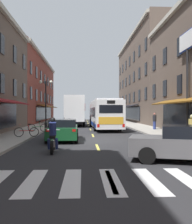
{
  "coord_description": "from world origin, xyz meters",
  "views": [
    {
      "loc": [
        -0.79,
        -17.1,
        1.99
      ],
      "look_at": [
        0.53,
        8.46,
        1.84
      ],
      "focal_mm": 40.49,
      "sensor_mm": 36.0,
      "label": 1
    }
  ],
  "objects_px": {
    "motorcycle_rider": "(53,137)",
    "box_truck": "(75,111)",
    "transit_bus": "(104,114)",
    "pedestrian_mid": "(192,129)",
    "sedan_far": "(78,119)",
    "street_lamp_twin": "(46,102)",
    "billboard_sign": "(187,56)",
    "pedestrian_near": "(154,121)",
    "bicycle_mid": "(27,132)",
    "sedan_mid": "(192,143)",
    "bicycle_near": "(38,127)",
    "sedan_near": "(63,130)"
  },
  "relations": [
    {
      "from": "motorcycle_rider",
      "to": "sedan_mid",
      "type": "bearing_deg",
      "value": -25.06
    },
    {
      "from": "billboard_sign",
      "to": "sedan_far",
      "type": "xyz_separation_m",
      "value": [
        -8.63,
        22.69,
        -5.43
      ]
    },
    {
      "from": "bicycle_near",
      "to": "bicycle_mid",
      "type": "xyz_separation_m",
      "value": [
        -0.0,
        -4.46,
        0.0
      ]
    },
    {
      "from": "sedan_mid",
      "to": "sedan_far",
      "type": "xyz_separation_m",
      "value": [
        -5.0,
        31.72,
        -0.04
      ]
    },
    {
      "from": "transit_bus",
      "to": "pedestrian_mid",
      "type": "height_order",
      "value": "transit_bus"
    },
    {
      "from": "motorcycle_rider",
      "to": "billboard_sign",
      "type": "bearing_deg",
      "value": 34.53
    },
    {
      "from": "billboard_sign",
      "to": "pedestrian_near",
      "type": "distance_m",
      "value": 7.97
    },
    {
      "from": "box_truck",
      "to": "sedan_mid",
      "type": "bearing_deg",
      "value": -77.32
    },
    {
      "from": "sedan_mid",
      "to": "bicycle_near",
      "type": "distance_m",
      "value": 15.31
    },
    {
      "from": "bicycle_near",
      "to": "street_lamp_twin",
      "type": "xyz_separation_m",
      "value": [
        0.08,
        4.23,
        2.42
      ]
    },
    {
      "from": "box_truck",
      "to": "pedestrian_near",
      "type": "distance_m",
      "value": 11.34
    },
    {
      "from": "sedan_near",
      "to": "sedan_far",
      "type": "xyz_separation_m",
      "value": [
        0.53,
        24.39,
        -0.04
      ]
    },
    {
      "from": "bicycle_mid",
      "to": "pedestrian_mid",
      "type": "height_order",
      "value": "pedestrian_mid"
    },
    {
      "from": "street_lamp_twin",
      "to": "transit_bus",
      "type": "bearing_deg",
      "value": 6.31
    },
    {
      "from": "transit_bus",
      "to": "sedan_far",
      "type": "xyz_separation_m",
      "value": [
        -3.08,
        13.87,
        -0.94
      ]
    },
    {
      "from": "pedestrian_near",
      "to": "transit_bus",
      "type": "bearing_deg",
      "value": -14.37
    },
    {
      "from": "sedan_far",
      "to": "bicycle_mid",
      "type": "relative_size",
      "value": 2.56
    },
    {
      "from": "bicycle_near",
      "to": "motorcycle_rider",
      "type": "bearing_deg",
      "value": -76.17
    },
    {
      "from": "motorcycle_rider",
      "to": "bicycle_mid",
      "type": "distance_m",
      "value": 6.36
    },
    {
      "from": "sedan_far",
      "to": "pedestrian_mid",
      "type": "height_order",
      "value": "pedestrian_mid"
    },
    {
      "from": "pedestrian_near",
      "to": "street_lamp_twin",
      "type": "relative_size",
      "value": 0.32
    },
    {
      "from": "sedan_far",
      "to": "billboard_sign",
      "type": "bearing_deg",
      "value": -69.17
    },
    {
      "from": "sedan_far",
      "to": "bicycle_mid",
      "type": "height_order",
      "value": "sedan_far"
    },
    {
      "from": "bicycle_mid",
      "to": "pedestrian_mid",
      "type": "xyz_separation_m",
      "value": [
        9.8,
        -4.82,
        0.47
      ]
    },
    {
      "from": "transit_bus",
      "to": "box_truck",
      "type": "distance_m",
      "value": 6.12
    },
    {
      "from": "bicycle_near",
      "to": "pedestrian_mid",
      "type": "bearing_deg",
      "value": -43.45
    },
    {
      "from": "motorcycle_rider",
      "to": "street_lamp_twin",
      "type": "height_order",
      "value": "street_lamp_twin"
    },
    {
      "from": "pedestrian_near",
      "to": "sedan_near",
      "type": "bearing_deg",
      "value": 58.2
    },
    {
      "from": "sedan_near",
      "to": "street_lamp_twin",
      "type": "distance_m",
      "value": 10.4
    },
    {
      "from": "sedan_far",
      "to": "motorcycle_rider",
      "type": "xyz_separation_m",
      "value": [
        -0.65,
        -29.08,
        0.03
      ]
    },
    {
      "from": "street_lamp_twin",
      "to": "pedestrian_mid",
      "type": "bearing_deg",
      "value": -54.29
    },
    {
      "from": "billboard_sign",
      "to": "sedan_mid",
      "type": "bearing_deg",
      "value": -111.9
    },
    {
      "from": "sedan_mid",
      "to": "motorcycle_rider",
      "type": "bearing_deg",
      "value": 154.94
    },
    {
      "from": "pedestrian_near",
      "to": "street_lamp_twin",
      "type": "bearing_deg",
      "value": 4.82
    },
    {
      "from": "sedan_mid",
      "to": "bicycle_near",
      "type": "bearing_deg",
      "value": 122.34
    },
    {
      "from": "bicycle_near",
      "to": "pedestrian_near",
      "type": "distance_m",
      "value": 11.28
    },
    {
      "from": "sedan_far",
      "to": "street_lamp_twin",
      "type": "bearing_deg",
      "value": -102.03
    },
    {
      "from": "motorcycle_rider",
      "to": "box_truck",
      "type": "bearing_deg",
      "value": 88.66
    },
    {
      "from": "box_truck",
      "to": "pedestrian_near",
      "type": "relative_size",
      "value": 4.85
    },
    {
      "from": "pedestrian_mid",
      "to": "billboard_sign",
      "type": "bearing_deg",
      "value": 161.71
    },
    {
      "from": "billboard_sign",
      "to": "bicycle_near",
      "type": "height_order",
      "value": "billboard_sign"
    },
    {
      "from": "sedan_near",
      "to": "sedan_far",
      "type": "height_order",
      "value": "sedan_near"
    },
    {
      "from": "bicycle_mid",
      "to": "pedestrian_near",
      "type": "relative_size",
      "value": 1.05
    },
    {
      "from": "billboard_sign",
      "to": "sedan_near",
      "type": "height_order",
      "value": "billboard_sign"
    },
    {
      "from": "billboard_sign",
      "to": "transit_bus",
      "type": "xyz_separation_m",
      "value": [
        -5.55,
        8.82,
        -4.49
      ]
    },
    {
      "from": "transit_bus",
      "to": "pedestrian_mid",
      "type": "xyz_separation_m",
      "value": [
        3.53,
        -14.2,
        -0.65
      ]
    },
    {
      "from": "billboard_sign",
      "to": "pedestrian_mid",
      "type": "distance_m",
      "value": 7.71
    },
    {
      "from": "billboard_sign",
      "to": "sedan_far",
      "type": "relative_size",
      "value": 1.79
    },
    {
      "from": "sedan_far",
      "to": "street_lamp_twin",
      "type": "distance_m",
      "value": 15.05
    },
    {
      "from": "sedan_far",
      "to": "motorcycle_rider",
      "type": "relative_size",
      "value": 2.12
    }
  ]
}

